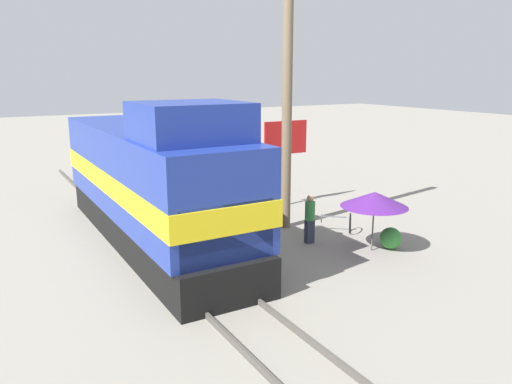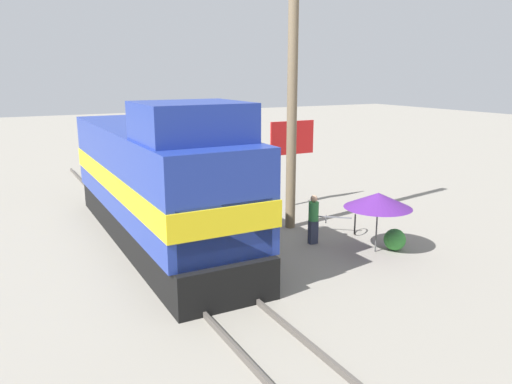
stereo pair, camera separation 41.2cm
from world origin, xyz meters
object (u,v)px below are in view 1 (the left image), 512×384
Objects in this scene: billboard_sign at (286,143)px; person_bystander at (310,217)px; locomotive at (154,184)px; vendor_umbrella at (374,199)px; utility_pole at (287,82)px; bicycle at (329,222)px.

person_bystander is at bearing -113.64° from billboard_sign.
vendor_umbrella is (5.88, -4.12, -0.38)m from locomotive.
utility_pole is 4.07m from billboard_sign.
locomotive reaches higher than bicycle.
utility_pole reaches higher than vendor_umbrella.
billboard_sign is at bearing 57.15° from utility_pole.
bicycle is (5.87, -1.86, -1.72)m from locomotive.
person_bystander is at bearing 128.84° from vendor_umbrella.
vendor_umbrella reaches higher than person_bystander.
person_bystander is at bearing -28.54° from locomotive.
utility_pole is 5.18m from vendor_umbrella.
billboard_sign is (1.71, 2.65, -2.58)m from utility_pole.
billboard_sign is 4.67m from bicycle.
person_bystander is (-0.30, -1.94, -4.41)m from utility_pole.
bicycle is (1.01, -1.32, -4.95)m from utility_pole.
bicycle is (1.31, 0.62, -0.53)m from person_bystander.
locomotive reaches higher than person_bystander.
vendor_umbrella is 1.28× the size of bicycle.
billboard_sign reaches higher than person_bystander.
locomotive is 5.33m from person_bystander.
locomotive is 5.86m from utility_pole.
utility_pole is (4.86, -0.54, 3.23)m from locomotive.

